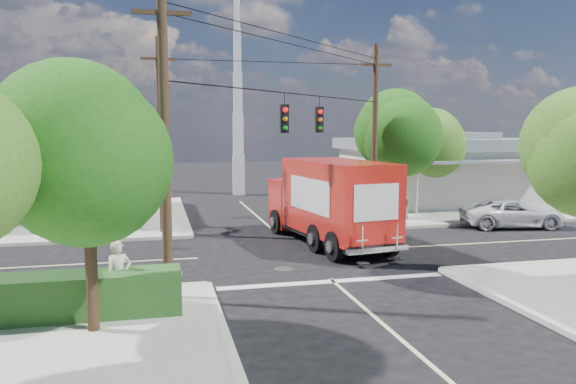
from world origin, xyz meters
name	(u,v)px	position (x,y,z in m)	size (l,w,h in m)	color
ground	(300,253)	(0.00, 0.00, 0.00)	(120.00, 120.00, 0.00)	black
sidewalk_ne	(424,206)	(10.88, 10.88, 0.07)	(14.12, 14.12, 0.14)	#A29D93
sidewalk_nw	(54,218)	(-10.88, 10.88, 0.07)	(14.12, 14.12, 0.14)	#A29D93
road_markings	(310,261)	(0.00, -1.47, 0.01)	(32.00, 32.00, 0.01)	beige
building_ne	(440,168)	(12.50, 11.97, 2.32)	(11.80, 10.20, 4.50)	silver
building_nw	(36,177)	(-12.00, 12.46, 2.22)	(10.80, 10.20, 4.30)	beige
radio_tower	(238,118)	(0.50, 20.00, 5.64)	(0.80, 0.80, 17.00)	silver
tree_sw_front	(87,153)	(-6.99, -7.54, 4.33)	(3.88, 3.78, 6.03)	#422D1C
tree_ne_front	(399,131)	(7.21, 6.76, 4.77)	(4.21, 4.14, 6.66)	#422D1C
tree_ne_back	(424,141)	(9.81, 8.96, 4.19)	(3.77, 3.66, 5.82)	#422D1C
palm_nw_front	(111,125)	(-7.50, 7.50, 5.04)	(3.01, 3.08, 5.59)	#422D1C
palm_nw_back	(72,133)	(-9.50, 9.00, 4.67)	(3.01, 3.08, 5.19)	#422D1C
utility_poles	(252,134)	(-1.58, 1.60, 4.67)	(12.00, 10.68, 9.00)	#473321
picket_fence	(69,288)	(-7.80, -5.60, 0.68)	(5.94, 0.06, 1.00)	silver
hedge_sw	(56,297)	(-8.00, -6.40, 0.69)	(6.20, 1.20, 1.10)	#204A1B
vending_boxes	(389,208)	(6.50, 6.20, 0.69)	(1.90, 0.50, 1.10)	red
delivery_truck	(330,202)	(1.64, 1.28, 1.82)	(3.74, 8.56, 3.59)	black
parked_car	(513,213)	(11.76, 3.15, 0.69)	(2.29, 4.97, 1.38)	silver
pedestrian	(119,276)	(-6.48, -6.14, 1.07)	(0.68, 0.45, 1.86)	beige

